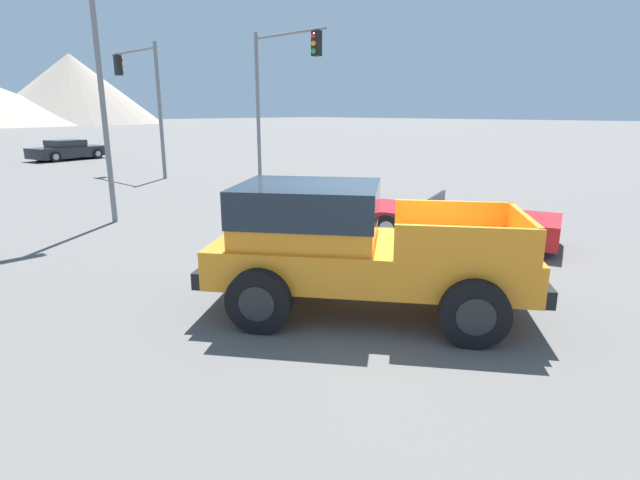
% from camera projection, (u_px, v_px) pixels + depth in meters
% --- Properties ---
extents(ground_plane, '(320.00, 320.00, 0.00)m').
position_uv_depth(ground_plane, '(377.00, 302.00, 7.86)').
color(ground_plane, '#5B5956').
extents(orange_pickup_truck, '(4.27, 5.00, 1.89)m').
position_uv_depth(orange_pickup_truck, '(345.00, 240.00, 7.38)').
color(orange_pickup_truck, orange).
rests_on(orange_pickup_truck, ground_plane).
extents(red_convertible_car, '(2.95, 4.69, 1.05)m').
position_uv_depth(red_convertible_car, '(457.00, 222.00, 11.49)').
color(red_convertible_car, red).
rests_on(red_convertible_car, ground_plane).
extents(parked_car_dark, '(4.63, 2.61, 1.20)m').
position_uv_depth(parked_car_dark, '(68.00, 150.00, 30.45)').
color(parked_car_dark, '#232328').
rests_on(parked_car_dark, ground_plane).
extents(traffic_light_main, '(0.38, 4.16, 6.13)m').
position_uv_depth(traffic_light_main, '(280.00, 76.00, 20.50)').
color(traffic_light_main, slate).
rests_on(traffic_light_main, ground_plane).
extents(traffic_light_crosswalk, '(0.38, 4.11, 5.73)m').
position_uv_depth(traffic_light_crosswalk, '(141.00, 85.00, 22.26)').
color(traffic_light_crosswalk, slate).
rests_on(traffic_light_crosswalk, ground_plane).
extents(street_lamp_post, '(0.90, 0.24, 7.68)m').
position_uv_depth(street_lamp_post, '(96.00, 41.00, 12.40)').
color(street_lamp_post, slate).
rests_on(street_lamp_post, ground_plane).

